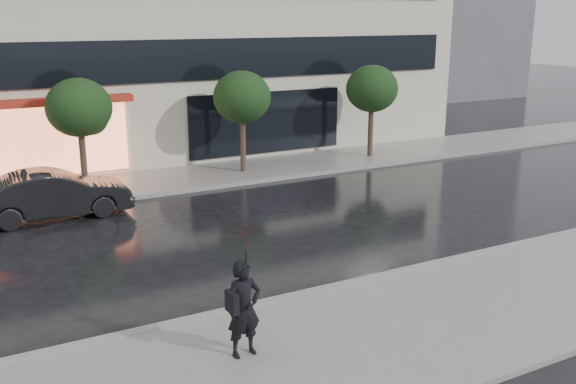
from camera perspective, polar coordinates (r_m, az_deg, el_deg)
ground at (r=15.32m, az=1.38°, el=-7.59°), size 120.00×120.00×0.00m
sidewalk_near at (r=12.85m, az=8.74°, el=-12.27°), size 60.00×4.50×0.12m
sidewalk_far at (r=24.28m, az=-10.68°, el=1.05°), size 60.00×3.50×0.12m
curb_near at (r=14.51m, az=3.36°, el=-8.69°), size 60.00×0.25×0.14m
curb_far at (r=22.67m, az=-9.32°, el=0.11°), size 60.00×0.25×0.14m
tree_mid_west at (r=22.83m, az=-17.95°, el=6.99°), size 2.20×2.20×3.99m
tree_mid_east at (r=24.62m, az=-4.01°, el=8.26°), size 2.20×2.20×3.99m
tree_far_east at (r=27.62m, az=7.53°, el=8.95°), size 2.20×2.20×3.99m
parked_car at (r=20.69m, az=-20.08°, el=-0.21°), size 4.52×1.60×1.49m
pedestrian_with_umbrella at (r=11.23m, az=-3.85°, el=-7.19°), size 0.99×1.00×2.45m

